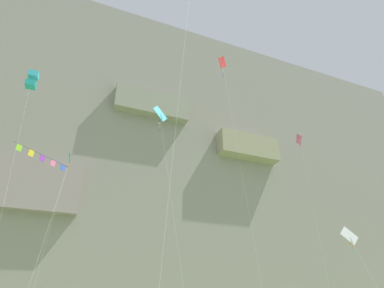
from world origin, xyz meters
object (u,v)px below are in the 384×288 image
(kite_diamond_near_cliff, at_px, (161,119))
(kite_box_far_left, at_px, (32,80))
(kite_banner_low_left, at_px, (42,161))
(kite_diamond_upper_left, at_px, (223,66))
(kite_diamond_low_right, at_px, (300,145))
(kite_diamond_high_left, at_px, (350,237))
(kite_diamond_upper_mid, at_px, (68,163))

(kite_diamond_near_cliff, height_order, kite_box_far_left, kite_box_far_left)
(kite_banner_low_left, xyz_separation_m, kite_diamond_upper_left, (20.21, -2.05, 17.59))
(kite_diamond_low_right, height_order, kite_diamond_high_left, kite_diamond_low_right)
(kite_diamond_upper_mid, relative_size, kite_box_far_left, 0.77)
(kite_banner_low_left, xyz_separation_m, kite_diamond_high_left, (36.65, -2.39, -5.16))
(kite_banner_low_left, xyz_separation_m, kite_diamond_low_right, (34.78, 1.24, 9.30))
(kite_diamond_low_right, distance_m, kite_diamond_upper_left, 17.08)
(kite_diamond_low_right, distance_m, kite_box_far_left, 38.33)
(kite_diamond_upper_left, bearing_deg, kite_diamond_near_cliff, -154.04)
(kite_diamond_near_cliff, relative_size, kite_diamond_low_right, 0.76)
(kite_banner_low_left, distance_m, kite_diamond_low_right, 36.02)
(kite_banner_low_left, xyz_separation_m, kite_diamond_upper_mid, (2.11, 9.90, 4.36))
(kite_diamond_near_cliff, bearing_deg, kite_diamond_upper_mid, 115.55)
(kite_diamond_upper_left, distance_m, kite_diamond_high_left, 28.07)
(kite_diamond_low_right, relative_size, kite_box_far_left, 0.96)
(kite_diamond_upper_left, height_order, kite_diamond_upper_mid, kite_diamond_upper_left)
(kite_diamond_near_cliff, bearing_deg, kite_box_far_left, 145.46)
(kite_diamond_upper_mid, relative_size, kite_diamond_high_left, 1.87)
(kite_diamond_near_cliff, height_order, kite_banner_low_left, kite_diamond_near_cliff)
(kite_banner_low_left, distance_m, kite_diamond_upper_mid, 11.02)
(kite_diamond_low_right, relative_size, kite_diamond_upper_left, 0.76)
(kite_diamond_upper_left, bearing_deg, kite_diamond_low_right, 12.74)
(kite_box_far_left, bearing_deg, kite_diamond_low_right, -1.82)
(kite_diamond_near_cliff, distance_m, kite_diamond_upper_mid, 18.70)
(kite_banner_low_left, bearing_deg, kite_diamond_near_cliff, -34.34)
(kite_diamond_upper_left, relative_size, kite_box_far_left, 1.26)
(kite_diamond_high_left, bearing_deg, kite_diamond_low_right, 117.26)
(kite_diamond_near_cliff, relative_size, kite_banner_low_left, 1.27)
(kite_diamond_near_cliff, bearing_deg, kite_diamond_low_right, 18.39)
(kite_diamond_high_left, distance_m, kite_box_far_left, 43.62)
(kite_box_far_left, bearing_deg, kite_diamond_upper_mid, 53.03)
(kite_diamond_upper_left, distance_m, kite_box_far_left, 24.96)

